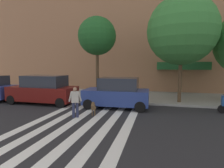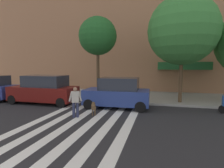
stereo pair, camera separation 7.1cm
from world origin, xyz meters
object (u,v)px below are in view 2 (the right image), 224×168
at_px(parked_car_behind_first, 44,90).
at_px(street_tree_nearest, 98,36).
at_px(pedestrian_dog_walker, 75,100).
at_px(dog_on_leash, 94,107).
at_px(parked_car_third_in_line, 117,93).
at_px(street_tree_middle, 183,30).

height_order(parked_car_behind_first, street_tree_nearest, street_tree_nearest).
height_order(pedestrian_dog_walker, dog_on_leash, pedestrian_dog_walker).
distance_m(parked_car_third_in_line, pedestrian_dog_walker, 3.21).
distance_m(parked_car_third_in_line, street_tree_nearest, 5.30).
relative_size(street_tree_middle, dog_on_leash, 7.18).
bearing_deg(parked_car_behind_first, pedestrian_dog_walker, -35.45).
xyz_separation_m(street_tree_middle, dog_on_leash, (-5.07, -4.11, -4.76)).
bearing_deg(dog_on_leash, street_tree_nearest, 105.70).
relative_size(parked_car_third_in_line, street_tree_nearest, 0.65).
relative_size(parked_car_behind_first, street_tree_middle, 0.66).
bearing_deg(parked_car_behind_first, street_tree_middle, 12.73).
bearing_deg(dog_on_leash, street_tree_middle, 38.98).
xyz_separation_m(parked_car_behind_first, street_tree_middle, (9.65, 2.18, 4.20)).
height_order(parked_car_third_in_line, pedestrian_dog_walker, parked_car_third_in_line).
relative_size(street_tree_nearest, street_tree_middle, 0.87).
bearing_deg(parked_car_third_in_line, street_tree_middle, 27.82).
bearing_deg(dog_on_leash, parked_car_third_in_line, 63.84).
xyz_separation_m(parked_car_third_in_line, pedestrian_dog_walker, (-1.67, -2.75, -0.04)).
relative_size(parked_car_third_in_line, pedestrian_dog_walker, 2.59).
relative_size(parked_car_third_in_line, street_tree_middle, 0.57).
relative_size(street_tree_nearest, dog_on_leash, 6.25).
height_order(street_tree_nearest, dog_on_leash, street_tree_nearest).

